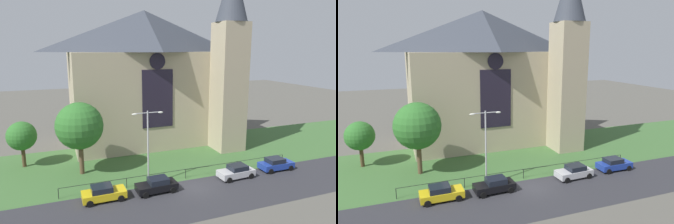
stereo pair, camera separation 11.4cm
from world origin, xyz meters
TOP-DOWN VIEW (x-y plane):
  - ground at (0.00, 10.00)m, footprint 160.00×160.00m
  - road_asphalt at (0.00, -2.00)m, footprint 120.00×8.00m
  - grass_verge at (0.00, 8.00)m, footprint 120.00×20.00m
  - church_building at (0.85, 17.54)m, footprint 23.20×16.20m
  - iron_railing at (0.08, 2.50)m, footprint 27.32×0.07m
  - tree_left_far at (-17.31, 12.91)m, footprint 3.56×3.56m
  - tree_left_near at (-10.76, 8.14)m, footprint 5.43×5.43m
  - streetlamp_near at (-4.35, 2.40)m, footprint 3.37×0.26m
  - parked_car_yellow at (-9.44, 0.71)m, footprint 4.21×2.05m
  - parked_car_black at (-4.03, 0.54)m, footprint 4.25×2.13m
  - parked_car_silver at (5.57, 0.65)m, footprint 4.27×2.17m
  - parked_car_blue at (11.38, 0.95)m, footprint 4.21×2.04m

SIDE VIEW (x-z plane):
  - ground at x=0.00m, z-range 0.00..0.00m
  - grass_verge at x=0.00m, z-range 0.00..0.01m
  - road_asphalt at x=0.00m, z-range 0.00..0.01m
  - parked_car_yellow at x=-9.44m, z-range -0.01..1.50m
  - parked_car_black at x=-4.03m, z-range -0.01..1.50m
  - parked_car_silver at x=5.57m, z-range -0.01..1.50m
  - parked_car_blue at x=11.38m, z-range -0.01..1.50m
  - iron_railing at x=0.08m, z-range 0.40..1.52m
  - tree_left_far at x=-17.31m, z-range 1.07..6.84m
  - streetlamp_near at x=-4.35m, z-range 1.12..9.31m
  - tree_left_near at x=-10.76m, z-range 1.52..10.04m
  - church_building at x=0.85m, z-range -2.73..23.27m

